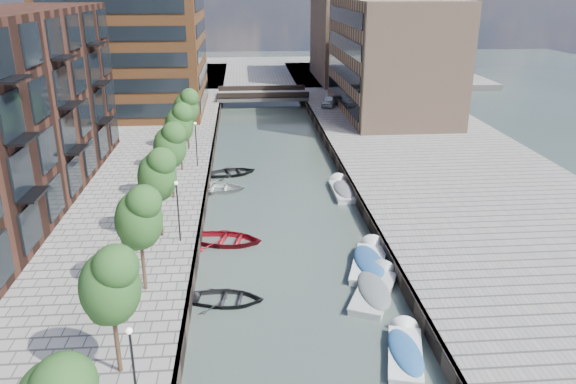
{
  "coord_description": "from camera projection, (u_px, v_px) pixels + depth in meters",
  "views": [
    {
      "loc": [
        -2.86,
        -9.61,
        16.79
      ],
      "look_at": [
        0.0,
        25.82,
        3.5
      ],
      "focal_mm": 35.0,
      "sensor_mm": 36.0,
      "label": 1
    }
  ],
  "objects": [
    {
      "name": "water",
      "position": [
        276.0,
        174.0,
        52.41
      ],
      "size": [
        300.0,
        300.0,
        0.0
      ],
      "primitive_type": "plane",
      "color": "#38473F",
      "rests_on": "ground"
    },
    {
      "name": "quay_right",
      "position": [
        443.0,
        165.0,
        53.45
      ],
      "size": [
        20.0,
        140.0,
        1.0
      ],
      "primitive_type": "cube",
      "color": "gray",
      "rests_on": "ground"
    },
    {
      "name": "quay_wall_left",
      "position": [
        210.0,
        171.0,
        51.78
      ],
      "size": [
        0.25,
        140.0,
        1.0
      ],
      "primitive_type": "cube",
      "color": "#332823",
      "rests_on": "ground"
    },
    {
      "name": "quay_wall_right",
      "position": [
        340.0,
        167.0,
        52.7
      ],
      "size": [
        0.25,
        140.0,
        1.0
      ],
      "primitive_type": "cube",
      "color": "#332823",
      "rests_on": "ground"
    },
    {
      "name": "far_closure",
      "position": [
        257.0,
        73.0,
        108.26
      ],
      "size": [
        80.0,
        40.0,
        1.0
      ],
      "primitive_type": "cube",
      "color": "gray",
      "rests_on": "ground"
    },
    {
      "name": "tan_block_near",
      "position": [
        390.0,
        56.0,
        71.36
      ],
      "size": [
        12.0,
        25.0,
        14.0
      ],
      "primitive_type": "cube",
      "color": "#A07C62",
      "rests_on": "quay_right"
    },
    {
      "name": "tan_block_far",
      "position": [
        352.0,
        32.0,
        95.28
      ],
      "size": [
        12.0,
        20.0,
        16.0
      ],
      "primitive_type": "cube",
      "color": "#A07C62",
      "rests_on": "quay_right"
    },
    {
      "name": "bridge",
      "position": [
        263.0,
        95.0,
        81.8
      ],
      "size": [
        13.0,
        6.0,
        1.3
      ],
      "color": "gray",
      "rests_on": "ground"
    },
    {
      "name": "tree_1",
      "position": [
        110.0,
        283.0,
        22.84
      ],
      "size": [
        2.5,
        2.5,
        5.95
      ],
      "color": "#382619",
      "rests_on": "quay_left"
    },
    {
      "name": "tree_2",
      "position": [
        138.0,
        216.0,
        29.37
      ],
      "size": [
        2.5,
        2.5,
        5.95
      ],
      "color": "#382619",
      "rests_on": "quay_left"
    },
    {
      "name": "tree_3",
      "position": [
        157.0,
        174.0,
        35.91
      ],
      "size": [
        2.5,
        2.5,
        5.95
      ],
      "color": "#382619",
      "rests_on": "quay_left"
    },
    {
      "name": "tree_4",
      "position": [
        170.0,
        144.0,
        42.44
      ],
      "size": [
        2.5,
        2.5,
        5.95
      ],
      "color": "#382619",
      "rests_on": "quay_left"
    },
    {
      "name": "tree_5",
      "position": [
        179.0,
        123.0,
        48.98
      ],
      "size": [
        2.5,
        2.5,
        5.95
      ],
      "color": "#382619",
      "rests_on": "quay_left"
    },
    {
      "name": "tree_6",
      "position": [
        186.0,
        106.0,
        55.52
      ],
      "size": [
        2.5,
        2.5,
        5.95
      ],
      "color": "#382619",
      "rests_on": "quay_left"
    },
    {
      "name": "lamp_0",
      "position": [
        133.0,
        365.0,
        20.76
      ],
      "size": [
        0.24,
        0.24,
        4.12
      ],
      "color": "black",
      "rests_on": "quay_left"
    },
    {
      "name": "lamp_1",
      "position": [
        178.0,
        205.0,
        35.7
      ],
      "size": [
        0.24,
        0.24,
        4.12
      ],
      "color": "black",
      "rests_on": "quay_left"
    },
    {
      "name": "lamp_2",
      "position": [
        196.0,
        139.0,
        50.64
      ],
      "size": [
        0.24,
        0.24,
        4.12
      ],
      "color": "black",
      "rests_on": "quay_left"
    },
    {
      "name": "sloop_1",
      "position": [
        228.0,
        302.0,
        31.42
      ],
      "size": [
        4.5,
        3.5,
        0.85
      ],
      "primitive_type": "imported",
      "rotation": [
        0.0,
        0.0,
        1.43
      ],
      "color": "black",
      "rests_on": "ground"
    },
    {
      "name": "sloop_2",
      "position": [
        227.0,
        243.0,
        38.54
      ],
      "size": [
        5.62,
        4.57,
        1.02
      ],
      "primitive_type": "imported",
      "rotation": [
        0.0,
        0.0,
        1.34
      ],
      "color": "maroon",
      "rests_on": "ground"
    },
    {
      "name": "sloop_3",
      "position": [
        216.0,
        191.0,
        48.09
      ],
      "size": [
        5.2,
        3.86,
        1.04
      ],
      "primitive_type": "imported",
      "rotation": [
        0.0,
        0.0,
        1.51
      ],
      "color": "silver",
      "rests_on": "ground"
    },
    {
      "name": "sloop_4",
      "position": [
        232.0,
        175.0,
        52.28
      ],
      "size": [
        5.11,
        4.17,
        0.93
      ],
      "primitive_type": "imported",
      "rotation": [
        0.0,
        0.0,
        1.81
      ],
      "color": "black",
      "rests_on": "ground"
    },
    {
      "name": "motorboat_0",
      "position": [
        405.0,
        350.0,
        27.01
      ],
      "size": [
        2.64,
        4.79,
        1.51
      ],
      "color": "white",
      "rests_on": "ground"
    },
    {
      "name": "motorboat_1",
      "position": [
        375.0,
        289.0,
        32.31
      ],
      "size": [
        3.87,
        5.6,
        1.78
      ],
      "color": "silver",
      "rests_on": "ground"
    },
    {
      "name": "motorboat_3",
      "position": [
        369.0,
        261.0,
        35.53
      ],
      "size": [
        3.45,
        5.79,
        1.83
      ],
      "color": "white",
      "rests_on": "ground"
    },
    {
      "name": "motorboat_4",
      "position": [
        343.0,
        190.0,
        47.82
      ],
      "size": [
        1.87,
        5.25,
        1.74
      ],
      "color": "silver",
      "rests_on": "ground"
    },
    {
      "name": "car",
      "position": [
        330.0,
        101.0,
        76.3
      ],
      "size": [
        3.11,
        4.6,
        1.46
      ],
      "primitive_type": "imported",
      "rotation": [
        0.0,
        0.0,
        -0.36
      ],
      "color": "silver",
      "rests_on": "quay_right"
    }
  ]
}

